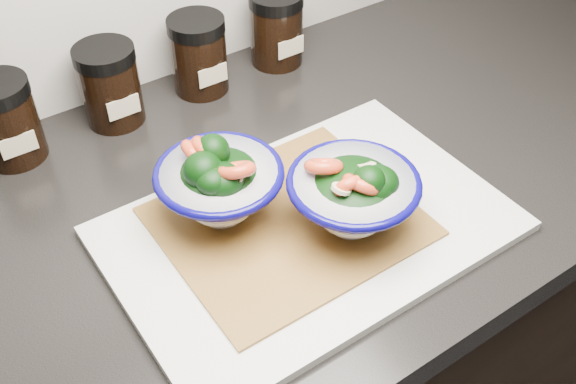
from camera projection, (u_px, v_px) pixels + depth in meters
countertop at (254, 206)px, 0.85m from camera, size 3.50×0.60×0.04m
cutting_board at (308, 228)px, 0.78m from camera, size 0.45×0.30×0.01m
bamboo_mat at (288, 221)px, 0.78m from camera, size 0.28×0.24×0.00m
bowl_left at (219, 183)px, 0.75m from camera, size 0.15×0.15×0.11m
bowl_right at (354, 195)px, 0.74m from camera, size 0.15×0.15×0.10m
spice_jar_b at (6, 121)px, 0.85m from camera, size 0.08×0.08×0.11m
spice_jar_c at (110, 85)px, 0.91m from camera, size 0.08×0.08×0.11m
spice_jar_d at (199, 55)px, 0.96m from camera, size 0.08×0.08×0.11m
spice_jar_e at (276, 28)px, 1.02m from camera, size 0.08×0.08×0.11m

